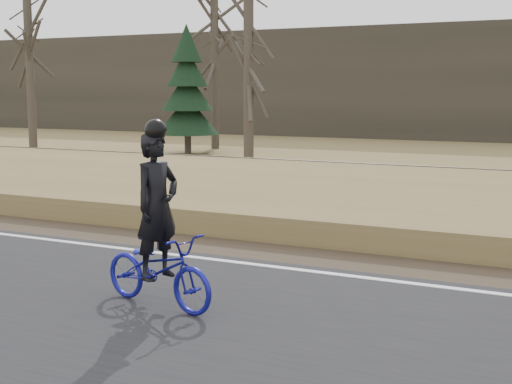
% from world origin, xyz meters
% --- Properties ---
extents(ground, '(120.00, 120.00, 0.00)m').
position_xyz_m(ground, '(0.00, 0.00, 0.00)').
color(ground, olive).
rests_on(ground, ground).
extents(edge_line, '(120.00, 0.12, 0.01)m').
position_xyz_m(edge_line, '(0.00, 0.20, 0.07)').
color(edge_line, silver).
rests_on(edge_line, road).
extents(shoulder, '(120.00, 1.60, 0.04)m').
position_xyz_m(shoulder, '(0.00, 1.20, 0.02)').
color(shoulder, '#473A2B').
rests_on(shoulder, ground).
extents(embankment, '(120.00, 5.00, 0.44)m').
position_xyz_m(embankment, '(0.00, 4.20, 0.22)').
color(embankment, olive).
rests_on(embankment, ground).
extents(ballast, '(120.00, 3.00, 0.45)m').
position_xyz_m(ballast, '(0.00, 8.00, 0.23)').
color(ballast, slate).
rests_on(ballast, ground).
extents(railroad, '(120.00, 2.40, 0.29)m').
position_xyz_m(railroad, '(0.00, 8.00, 0.53)').
color(railroad, black).
rests_on(railroad, ballast).
extents(treeline_backdrop, '(120.00, 4.00, 6.00)m').
position_xyz_m(treeline_backdrop, '(0.00, 30.00, 3.00)').
color(treeline_backdrop, '#383328').
rests_on(treeline_backdrop, ground).
extents(cyclist, '(1.79, 0.94, 2.23)m').
position_xyz_m(cyclist, '(2.46, -2.12, 0.78)').
color(cyclist, navy).
rests_on(cyclist, road).
extents(bare_tree_far_left, '(0.36, 0.36, 7.48)m').
position_xyz_m(bare_tree_far_left, '(-14.93, 14.11, 3.74)').
color(bare_tree_far_left, '#453D32').
rests_on(bare_tree_far_left, ground).
extents(bare_tree_left, '(0.36, 0.36, 7.31)m').
position_xyz_m(bare_tree_left, '(-8.64, 18.81, 3.66)').
color(bare_tree_left, '#453D32').
rests_on(bare_tree_left, ground).
extents(bare_tree_near_left, '(0.36, 0.36, 6.20)m').
position_xyz_m(bare_tree_near_left, '(-4.39, 13.74, 3.10)').
color(bare_tree_near_left, '#453D32').
rests_on(bare_tree_near_left, ground).
extents(conifer, '(2.60, 2.60, 5.28)m').
position_xyz_m(conifer, '(-8.44, 16.16, 2.50)').
color(conifer, '#453D32').
rests_on(conifer, ground).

